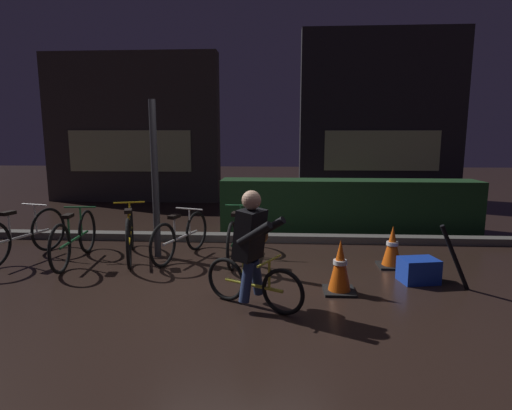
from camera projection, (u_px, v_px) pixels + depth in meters
ground_plane at (236, 287)px, 4.93m from camera, size 40.00×40.00×0.00m
sidewalk_curb at (250, 238)px, 7.09m from camera, size 12.00×0.24×0.12m
hedge_row at (348, 205)px, 7.80m from camera, size 4.80×0.70×0.98m
storefront_left at (132, 129)px, 11.21m from camera, size 4.77×0.54×4.00m
storefront_right at (381, 117)px, 11.44m from camera, size 4.50×0.54×4.69m
street_post at (155, 180)px, 6.00m from camera, size 0.10×0.10×2.31m
parked_bike_leftmost at (21, 236)px, 5.96m from camera, size 0.52×1.67×0.79m
parked_bike_left_mid at (75, 238)px, 5.86m from camera, size 0.46×1.66×0.76m
parked_bike_center_left at (130, 234)px, 6.04m from camera, size 0.61×1.67×0.80m
parked_bike_center_right at (181, 237)px, 6.06m from camera, size 0.56×1.48×0.71m
parked_bike_right_mid at (238, 236)px, 5.99m from camera, size 0.46×1.67×0.77m
traffic_cone_near at (340, 267)px, 4.71m from camera, size 0.36×0.36×0.63m
traffic_cone_far at (392, 247)px, 5.65m from camera, size 0.36×0.36×0.58m
blue_crate at (418, 270)px, 5.07m from camera, size 0.49×0.40×0.30m
cyclist at (252, 249)px, 4.28m from camera, size 1.07×0.67×1.25m
closed_umbrella at (455, 258)px, 4.77m from camera, size 0.41×0.10×0.79m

